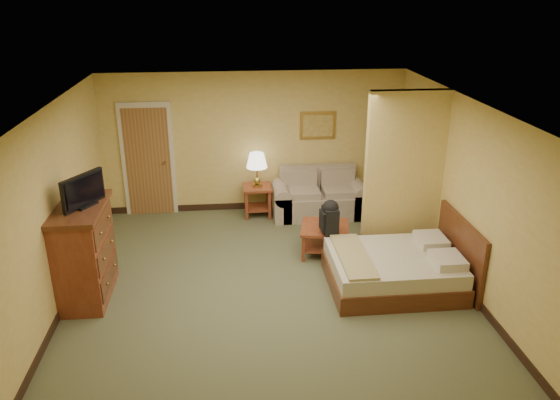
{
  "coord_description": "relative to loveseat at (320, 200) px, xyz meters",
  "views": [
    {
      "loc": [
        -0.52,
        -6.71,
        4.01
      ],
      "look_at": [
        0.22,
        0.6,
        1.1
      ],
      "focal_mm": 35.0,
      "sensor_mm": 36.0,
      "label": 1
    }
  ],
  "objects": [
    {
      "name": "floor",
      "position": [
        -1.16,
        -2.57,
        -0.29
      ],
      "size": [
        6.0,
        6.0,
        0.0
      ],
      "primitive_type": "plane",
      "color": "#525738",
      "rests_on": "ground"
    },
    {
      "name": "ceiling",
      "position": [
        -1.16,
        -2.57,
        2.31
      ],
      "size": [
        6.0,
        6.0,
        0.0
      ],
      "primitive_type": "plane",
      "rotation": [
        3.14,
        0.0,
        0.0
      ],
      "color": "white",
      "rests_on": "back_wall"
    },
    {
      "name": "back_wall",
      "position": [
        -1.16,
        0.43,
        1.01
      ],
      "size": [
        5.5,
        0.02,
        2.6
      ],
      "primitive_type": "cube",
      "color": "#D2B459",
      "rests_on": "floor"
    },
    {
      "name": "left_wall",
      "position": [
        -3.91,
        -2.57,
        1.01
      ],
      "size": [
        0.02,
        6.0,
        2.6
      ],
      "primitive_type": "cube",
      "color": "#D2B459",
      "rests_on": "floor"
    },
    {
      "name": "right_wall",
      "position": [
        1.59,
        -2.57,
        1.01
      ],
      "size": [
        0.02,
        6.0,
        2.6
      ],
      "primitive_type": "cube",
      "color": "#D2B459",
      "rests_on": "floor"
    },
    {
      "name": "partition",
      "position": [
        0.99,
        -1.65,
        1.01
      ],
      "size": [
        1.2,
        0.15,
        2.6
      ],
      "primitive_type": "cube",
      "color": "#D2B459",
      "rests_on": "floor"
    },
    {
      "name": "door",
      "position": [
        -3.11,
        0.39,
        0.75
      ],
      "size": [
        0.94,
        0.16,
        2.1
      ],
      "color": "beige",
      "rests_on": "floor"
    },
    {
      "name": "baseboard",
      "position": [
        -1.16,
        0.42,
        -0.23
      ],
      "size": [
        5.5,
        0.02,
        0.12
      ],
      "primitive_type": "cube",
      "color": "black",
      "rests_on": "floor"
    },
    {
      "name": "loveseat",
      "position": [
        0.0,
        0.0,
        0.0
      ],
      "size": [
        1.74,
        0.81,
        0.88
      ],
      "color": "tan",
      "rests_on": "floor"
    },
    {
      "name": "side_table",
      "position": [
        -1.15,
        0.08,
        0.09
      ],
      "size": [
        0.52,
        0.52,
        0.57
      ],
      "color": "maroon",
      "rests_on": "floor"
    },
    {
      "name": "table_lamp",
      "position": [
        -1.15,
        0.08,
        0.77
      ],
      "size": [
        0.38,
        0.38,
        0.63
      ],
      "color": "olive",
      "rests_on": "side_table"
    },
    {
      "name": "coffee_table",
      "position": [
        -0.19,
        -1.58,
        0.05
      ],
      "size": [
        0.87,
        0.87,
        0.47
      ],
      "rotation": [
        0.0,
        0.0,
        -0.21
      ],
      "color": "maroon",
      "rests_on": "floor"
    },
    {
      "name": "wall_picture",
      "position": [
        0.0,
        0.4,
        1.31
      ],
      "size": [
        0.66,
        0.04,
        0.51
      ],
      "color": "#B78E3F",
      "rests_on": "back_wall"
    },
    {
      "name": "dresser",
      "position": [
        -3.63,
        -2.51,
        0.39
      ],
      "size": [
        0.66,
        1.25,
        1.33
      ],
      "color": "maroon",
      "rests_on": "floor"
    },
    {
      "name": "tv",
      "position": [
        -3.53,
        -2.51,
        1.25
      ],
      "size": [
        0.41,
        0.63,
        0.43
      ],
      "rotation": [
        0.0,
        0.0,
        -0.54
      ],
      "color": "black",
      "rests_on": "dresser"
    },
    {
      "name": "bed",
      "position": [
        0.67,
        -2.67,
        -0.02
      ],
      "size": [
        1.88,
        1.52,
        0.98
      ],
      "color": "#4C2311",
      "rests_on": "floor"
    },
    {
      "name": "backpack",
      "position": [
        -0.16,
        -1.85,
        0.48
      ],
      "size": [
        0.25,
        0.32,
        0.53
      ],
      "rotation": [
        0.0,
        0.0,
        0.08
      ],
      "color": "black",
      "rests_on": "bed"
    }
  ]
}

